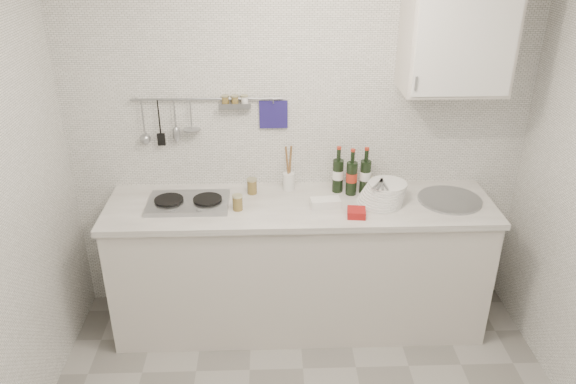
% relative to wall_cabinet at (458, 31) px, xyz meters
% --- Properties ---
extents(back_wall, '(3.00, 0.02, 2.50)m').
position_rel_wall_cabinet_xyz_m(back_wall, '(-0.90, 0.18, -0.70)').
color(back_wall, silver).
rests_on(back_wall, floor).
extents(counter, '(2.44, 0.64, 0.96)m').
position_rel_wall_cabinet_xyz_m(counter, '(-0.89, -0.12, -1.52)').
color(counter, beige).
rests_on(counter, floor).
extents(wall_rail, '(0.98, 0.09, 0.34)m').
position_rel_wall_cabinet_xyz_m(wall_rail, '(-1.50, 0.15, -0.52)').
color(wall_rail, '#93969B').
rests_on(wall_rail, back_wall).
extents(wall_cabinet, '(0.60, 0.38, 0.70)m').
position_rel_wall_cabinet_xyz_m(wall_cabinet, '(0.00, 0.00, 0.00)').
color(wall_cabinet, beige).
rests_on(wall_cabinet, back_wall).
extents(plate_stack_hob, '(0.26, 0.26, 0.02)m').
position_rel_wall_cabinet_xyz_m(plate_stack_hob, '(-1.72, -0.09, -1.02)').
color(plate_stack_hob, '#4752A2').
rests_on(plate_stack_hob, counter).
extents(plate_stack_sink, '(0.32, 0.30, 0.13)m').
position_rel_wall_cabinet_xyz_m(plate_stack_sink, '(-0.38, -0.12, -0.97)').
color(plate_stack_sink, white).
rests_on(plate_stack_sink, counter).
extents(wine_bottles, '(0.25, 0.12, 0.31)m').
position_rel_wall_cabinet_xyz_m(wine_bottles, '(-0.56, 0.02, -0.87)').
color(wine_bottles, black).
rests_on(wine_bottles, counter).
extents(butter_dish, '(0.19, 0.11, 0.05)m').
position_rel_wall_cabinet_xyz_m(butter_dish, '(-0.75, -0.18, -1.00)').
color(butter_dish, white).
rests_on(butter_dish, counter).
extents(strawberry_punnet, '(0.12, 0.12, 0.05)m').
position_rel_wall_cabinet_xyz_m(strawberry_punnet, '(-0.57, -0.30, -1.01)').
color(strawberry_punnet, '#A71219').
rests_on(strawberry_punnet, counter).
extents(utensil_crock, '(0.08, 0.08, 0.31)m').
position_rel_wall_cabinet_xyz_m(utensil_crock, '(-0.97, 0.08, -0.96)').
color(utensil_crock, white).
rests_on(utensil_crock, counter).
extents(jar_a, '(0.07, 0.07, 0.10)m').
position_rel_wall_cabinet_xyz_m(jar_a, '(-1.21, 0.03, -0.98)').
color(jar_a, brown).
rests_on(jar_a, counter).
extents(jar_b, '(0.06, 0.06, 0.08)m').
position_rel_wall_cabinet_xyz_m(jar_b, '(-0.42, 0.06, -0.99)').
color(jar_b, brown).
rests_on(jar_b, counter).
extents(jar_c, '(0.07, 0.07, 0.09)m').
position_rel_wall_cabinet_xyz_m(jar_c, '(-0.35, 0.02, -0.98)').
color(jar_c, brown).
rests_on(jar_c, counter).
extents(jar_d, '(0.07, 0.07, 0.10)m').
position_rel_wall_cabinet_xyz_m(jar_d, '(-1.29, -0.19, -0.98)').
color(jar_d, brown).
rests_on(jar_d, counter).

